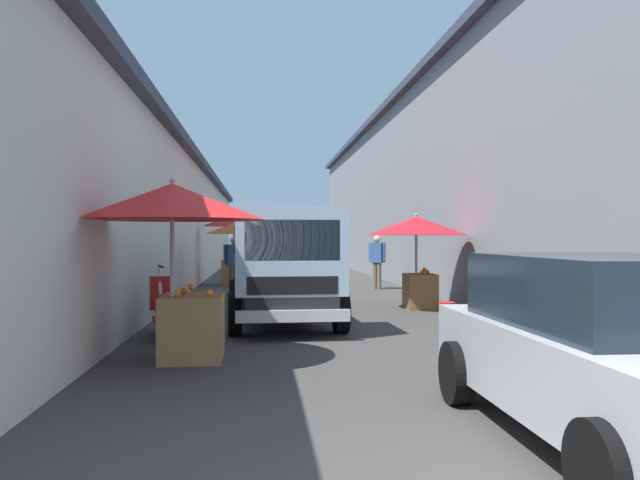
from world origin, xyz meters
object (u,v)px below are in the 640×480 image
at_px(hatchback_car, 617,349).
at_px(plastic_stool, 447,308).
at_px(delivery_truck, 285,269).
at_px(vendor_in_shade, 377,258).
at_px(vendor_by_crates, 234,261).
at_px(parked_scooter, 164,310).
at_px(fruit_stall_near_right, 417,236).
at_px(fruit_stall_mid_lane, 234,234).
at_px(fruit_stall_far_left, 176,228).
at_px(fruit_stall_far_right, 252,234).

xyz_separation_m(hatchback_car, plastic_stool, (6.64, -0.62, -0.41)).
relative_size(delivery_truck, vendor_in_shade, 2.99).
bearing_deg(vendor_by_crates, parked_scooter, 174.45).
xyz_separation_m(fruit_stall_near_right, delivery_truck, (-2.78, 3.04, -0.59)).
xyz_separation_m(fruit_stall_mid_lane, vendor_in_shade, (-2.12, -4.50, -0.76)).
height_order(fruit_stall_far_left, hatchback_car, fruit_stall_far_left).
height_order(hatchback_car, vendor_in_shade, vendor_in_shade).
xyz_separation_m(fruit_stall_far_right, fruit_stall_far_left, (-8.62, 0.85, 0.03)).
relative_size(fruit_stall_mid_lane, fruit_stall_near_right, 1.08).
height_order(fruit_stall_far_right, plastic_stool, fruit_stall_far_right).
height_order(delivery_truck, vendor_by_crates, delivery_truck).
xyz_separation_m(fruit_stall_far_right, hatchback_car, (-12.25, -2.95, -0.96)).
relative_size(fruit_stall_far_left, hatchback_car, 0.60).
bearing_deg(fruit_stall_far_left, hatchback_car, -133.68).
relative_size(fruit_stall_far_left, fruit_stall_near_right, 1.04).
height_order(fruit_stall_far_right, fruit_stall_mid_lane, fruit_stall_mid_lane).
xyz_separation_m(fruit_stall_far_left, fruit_stall_near_right, (5.76, -4.54, -0.09)).
xyz_separation_m(vendor_in_shade, parked_scooter, (-9.38, 5.15, -0.52)).
bearing_deg(plastic_stool, hatchback_car, 174.70).
distance_m(fruit_stall_far_left, vendor_in_shade, 12.43).
relative_size(fruit_stall_far_left, parked_scooter, 1.42).
bearing_deg(fruit_stall_near_right, vendor_in_shade, -1.47).
bearing_deg(fruit_stall_far_right, fruit_stall_near_right, -127.83).
bearing_deg(fruit_stall_far_left, fruit_stall_far_right, -5.64).
relative_size(fruit_stall_far_right, hatchback_car, 0.62).
relative_size(fruit_stall_near_right, vendor_by_crates, 1.39).
height_order(fruit_stall_near_right, hatchback_car, fruit_stall_near_right).
distance_m(fruit_stall_near_right, vendor_in_shade, 5.77).
height_order(fruit_stall_far_left, parked_scooter, fruit_stall_far_left).
xyz_separation_m(hatchback_car, vendor_in_shade, (15.11, -0.89, 0.23)).
bearing_deg(fruit_stall_mid_lane, fruit_stall_far_left, 179.25).
bearing_deg(vendor_in_shade, fruit_stall_near_right, 178.53).
bearing_deg(parked_scooter, fruit_stall_mid_lane, -3.21).
bearing_deg(vendor_in_shade, hatchback_car, 176.65).
relative_size(fruit_stall_far_left, plastic_stool, 5.42).
xyz_separation_m(fruit_stall_near_right, parked_scooter, (-3.66, 5.00, -1.18)).
distance_m(fruit_stall_far_left, fruit_stall_near_right, 7.33).
height_order(hatchback_car, vendor_by_crates, vendor_by_crates).
bearing_deg(fruit_stall_mid_lane, vendor_in_shade, -115.19).
distance_m(fruit_stall_near_right, hatchback_car, 9.46).
relative_size(fruit_stall_far_left, delivery_truck, 0.47).
xyz_separation_m(fruit_stall_far_left, vendor_by_crates, (10.15, -0.32, -0.78)).
relative_size(vendor_in_shade, parked_scooter, 1.01).
bearing_deg(vendor_by_crates, vendor_in_shade, -73.01).
bearing_deg(hatchback_car, vendor_by_crates, 14.18).
bearing_deg(parked_scooter, delivery_truck, -66.02).
bearing_deg(fruit_stall_far_right, vendor_by_crates, 19.31).
bearing_deg(vendor_in_shade, parked_scooter, 151.25).
distance_m(fruit_stall_mid_lane, vendor_in_shade, 5.04).
bearing_deg(vendor_in_shade, fruit_stall_far_right, 126.77).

